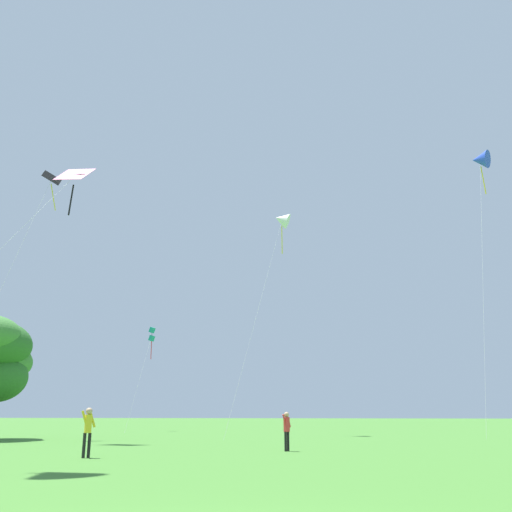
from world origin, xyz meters
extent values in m
cube|color=teal|center=(-17.92, 43.03, 8.82)|extent=(0.54, 0.57, 0.55)
cube|color=teal|center=(-17.92, 43.03, 8.07)|extent=(0.54, 0.57, 0.55)
cylinder|color=#3F382D|center=(-17.92, 43.03, 8.45)|extent=(0.03, 0.03, 1.07)
cylinder|color=red|center=(-17.86, 42.92, 7.06)|extent=(0.19, 0.30, 1.81)
cylinder|color=silver|center=(-17.77, 40.32, 4.17)|extent=(0.31, 5.43, 8.34)
cone|color=blue|center=(11.84, 42.38, 22.79)|extent=(2.13, 2.14, 1.81)
cylinder|color=yellow|center=(11.92, 42.38, 20.85)|extent=(0.25, 0.11, 2.58)
cylinder|color=silver|center=(9.87, 36.57, 11.32)|extent=(3.96, 11.64, 22.65)
cube|color=black|center=(-18.79, 25.97, 16.67)|extent=(1.04, 1.41, 1.18)
cylinder|color=#3F382D|center=(-18.79, 25.97, 16.67)|extent=(0.94, 0.28, 0.67)
cylinder|color=yellow|center=(-18.64, 26.15, 15.34)|extent=(0.37, 0.43, 1.80)
cylinder|color=silver|center=(-18.14, 21.40, 8.29)|extent=(1.31, 9.16, 16.57)
cube|color=pink|center=(-15.08, 22.47, 15.09)|extent=(2.41, 1.42, 1.39)
cylinder|color=#3F382D|center=(-15.08, 22.47, 15.09)|extent=(1.70, 0.62, 0.41)
cylinder|color=black|center=(-15.05, 22.30, 13.40)|extent=(0.17, 0.45, 2.02)
cone|color=white|center=(-4.72, 35.80, 16.12)|extent=(1.47, 1.33, 1.52)
cylinder|color=yellow|center=(-4.74, 35.94, 14.51)|extent=(0.11, 0.35, 2.22)
cylinder|color=silver|center=(-5.74, 31.09, 8.01)|extent=(2.05, 9.43, 16.01)
cylinder|color=black|center=(-8.06, 12.70, 0.40)|extent=(0.11, 0.11, 0.80)
cylinder|color=black|center=(-7.93, 12.81, 0.40)|extent=(0.11, 0.11, 0.80)
cube|color=yellow|center=(-7.99, 12.76, 1.10)|extent=(0.27, 0.27, 0.60)
cylinder|color=yellow|center=(-8.09, 12.68, 1.25)|extent=(0.26, 0.23, 0.56)
cylinder|color=yellow|center=(-7.90, 12.84, 1.25)|extent=(0.26, 0.23, 0.56)
sphere|color=tan|center=(-7.99, 12.76, 1.51)|extent=(0.22, 0.22, 0.22)
cylinder|color=black|center=(-1.94, 17.49, 0.37)|extent=(0.10, 0.10, 0.74)
cylinder|color=black|center=(-1.86, 17.62, 0.37)|extent=(0.10, 0.10, 0.74)
cube|color=red|center=(-1.90, 17.55, 1.02)|extent=(0.24, 0.25, 0.55)
cylinder|color=red|center=(-1.96, 17.45, 1.15)|extent=(0.20, 0.25, 0.52)
cylinder|color=red|center=(-1.84, 17.65, 1.15)|extent=(0.20, 0.25, 0.52)
sphere|color=tan|center=(-1.90, 17.55, 1.39)|extent=(0.20, 0.20, 0.20)
camera|label=1|loc=(1.48, -5.71, 1.41)|focal=39.69mm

